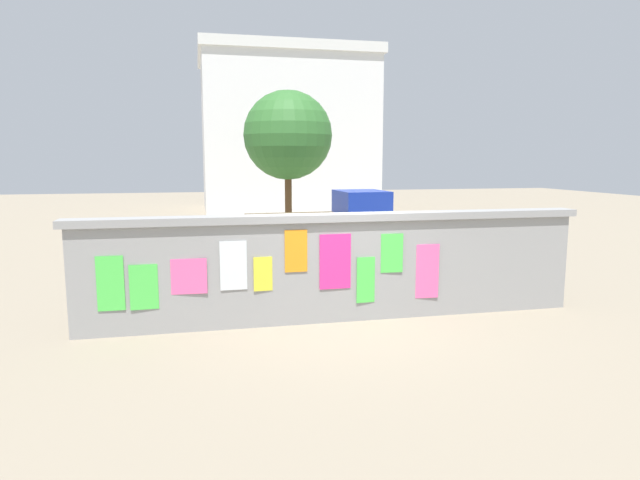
{
  "coord_description": "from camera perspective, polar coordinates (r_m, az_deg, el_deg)",
  "views": [
    {
      "loc": [
        -2.24,
        -8.56,
        2.65
      ],
      "look_at": [
        0.03,
        1.57,
        1.12
      ],
      "focal_mm": 30.63,
      "sensor_mm": 36.0,
      "label": 1
    }
  ],
  "objects": [
    {
      "name": "ground",
      "position": [
        16.92,
        -4.87,
        -0.68
      ],
      "size": [
        60.0,
        60.0,
        0.0
      ],
      "primitive_type": "plane",
      "color": "gray"
    },
    {
      "name": "bicycle_near",
      "position": [
        11.04,
        -17.35,
        -3.98
      ],
      "size": [
        1.71,
        0.44,
        0.95
      ],
      "color": "black",
      "rests_on": "ground"
    },
    {
      "name": "building_background",
      "position": [
        30.38,
        -3.61,
        11.29
      ],
      "size": [
        9.13,
        7.06,
        8.38
      ],
      "color": "white",
      "rests_on": "ground"
    },
    {
      "name": "motorcycle",
      "position": [
        11.7,
        12.24,
        -2.6
      ],
      "size": [
        1.9,
        0.56,
        0.87
      ],
      "color": "black",
      "rests_on": "ground"
    },
    {
      "name": "auto_rickshaw_truck",
      "position": [
        14.24,
        0.53,
        1.3
      ],
      "size": [
        3.66,
        1.64,
        1.85
      ],
      "color": "black",
      "rests_on": "ground"
    },
    {
      "name": "person_walking",
      "position": [
        10.49,
        -10.47,
        -0.9
      ],
      "size": [
        0.47,
        0.47,
        1.62
      ],
      "color": "yellow",
      "rests_on": "ground"
    },
    {
      "name": "tree_roadside",
      "position": [
        20.03,
        -3.38,
        10.84
      ],
      "size": [
        3.2,
        3.2,
        5.13
      ],
      "color": "brown",
      "rests_on": "ground"
    },
    {
      "name": "poster_wall",
      "position": [
        9.01,
        1.96,
        -2.73
      ],
      "size": [
        8.54,
        0.42,
        1.78
      ],
      "color": "gray",
      "rests_on": "ground"
    }
  ]
}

